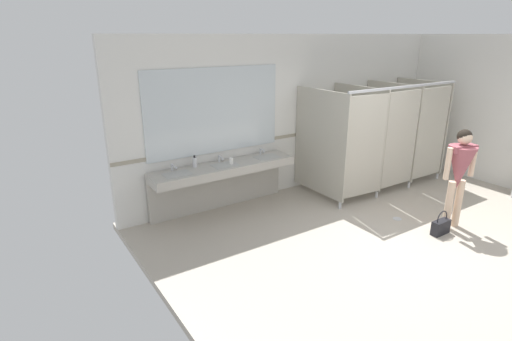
{
  "coord_description": "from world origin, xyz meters",
  "views": [
    {
      "loc": [
        -4.81,
        -3.02,
        2.85
      ],
      "look_at": [
        -1.96,
        1.35,
        1.07
      ],
      "focal_mm": 28.02,
      "sensor_mm": 36.0,
      "label": 1
    }
  ],
  "objects_px": {
    "handbag": "(441,226)",
    "paper_cup": "(231,161)",
    "soap_dispenser": "(195,162)",
    "person_standing": "(460,168)"
  },
  "relations": [
    {
      "from": "handbag",
      "to": "paper_cup",
      "type": "bearing_deg",
      "value": 132.12
    },
    {
      "from": "handbag",
      "to": "soap_dispenser",
      "type": "distance_m",
      "value": 3.9
    },
    {
      "from": "person_standing",
      "to": "soap_dispenser",
      "type": "height_order",
      "value": "person_standing"
    },
    {
      "from": "handbag",
      "to": "soap_dispenser",
      "type": "height_order",
      "value": "soap_dispenser"
    },
    {
      "from": "person_standing",
      "to": "handbag",
      "type": "relative_size",
      "value": 4.13
    },
    {
      "from": "person_standing",
      "to": "soap_dispenser",
      "type": "distance_m",
      "value": 4.05
    },
    {
      "from": "handbag",
      "to": "paper_cup",
      "type": "xyz_separation_m",
      "value": [
        -2.21,
        2.44,
        0.76
      ]
    },
    {
      "from": "person_standing",
      "to": "paper_cup",
      "type": "height_order",
      "value": "person_standing"
    },
    {
      "from": "person_standing",
      "to": "paper_cup",
      "type": "xyz_separation_m",
      "value": [
        -2.56,
        2.38,
        -0.09
      ]
    },
    {
      "from": "soap_dispenser",
      "to": "person_standing",
      "type": "bearing_deg",
      "value": -39.62
    }
  ]
}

